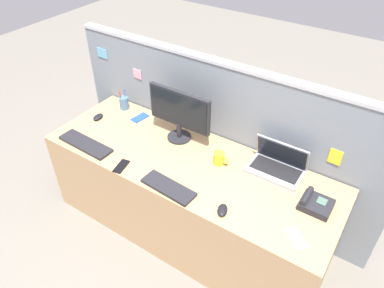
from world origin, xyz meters
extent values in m
plane|color=slate|center=(0.00, 0.00, 0.00)|extent=(10.00, 10.00, 0.00)
cube|color=tan|center=(0.00, 0.00, 0.35)|extent=(2.14, 0.75, 0.71)
cube|color=gray|center=(0.00, 0.41, 0.64)|extent=(2.58, 0.06, 1.28)
cube|color=#B7BAC1|center=(0.00, 0.41, 1.29)|extent=(2.58, 0.07, 0.02)
cube|color=yellow|center=(0.87, 0.38, 0.88)|extent=(0.08, 0.01, 0.11)
cube|color=#66ADD1|center=(-1.12, 0.38, 1.09)|extent=(0.11, 0.01, 0.08)
cube|color=pink|center=(-0.75, 0.38, 1.01)|extent=(0.09, 0.01, 0.08)
cylinder|color=#232328|center=(-0.21, 0.19, 0.71)|extent=(0.18, 0.18, 0.02)
cylinder|color=#232328|center=(-0.21, 0.19, 0.78)|extent=(0.04, 0.04, 0.11)
cube|color=#232328|center=(-0.21, 0.20, 0.96)|extent=(0.51, 0.03, 0.28)
cube|color=black|center=(-0.21, 0.18, 0.96)|extent=(0.48, 0.01, 0.25)
cube|color=#9EA0A8|center=(0.55, 0.23, 0.72)|extent=(0.36, 0.22, 0.02)
cube|color=black|center=(0.55, 0.24, 0.73)|extent=(0.32, 0.15, 0.00)
cube|color=#9EA0A8|center=(0.55, 0.31, 0.82)|extent=(0.36, 0.07, 0.19)
cube|color=black|center=(0.55, 0.31, 0.82)|extent=(0.34, 0.05, 0.17)
cube|color=#232328|center=(0.88, 0.07, 0.73)|extent=(0.18, 0.17, 0.05)
cube|color=#4C6B5B|center=(0.91, 0.09, 0.75)|extent=(0.06, 0.06, 0.01)
cylinder|color=#232328|center=(0.82, 0.07, 0.77)|extent=(0.04, 0.15, 0.04)
cube|color=#232328|center=(0.05, -0.29, 0.72)|extent=(0.38, 0.15, 0.02)
cube|color=#232328|center=(-0.73, -0.27, 0.72)|extent=(0.45, 0.14, 0.02)
ellipsoid|color=black|center=(0.43, -0.27, 0.72)|extent=(0.09, 0.11, 0.03)
ellipsoid|color=black|center=(-0.91, 0.04, 0.72)|extent=(0.07, 0.11, 0.03)
cylinder|color=#4C7093|center=(-0.83, 0.27, 0.76)|extent=(0.07, 0.07, 0.11)
cylinder|color=red|center=(-0.85, 0.25, 0.81)|extent=(0.01, 0.01, 0.13)
cylinder|color=blue|center=(-0.83, 0.29, 0.81)|extent=(0.02, 0.02, 0.13)
cube|color=blue|center=(-0.63, 0.23, 0.71)|extent=(0.09, 0.15, 0.01)
cube|color=black|center=(-0.35, -0.30, 0.71)|extent=(0.09, 0.15, 0.01)
cube|color=#B7BAC1|center=(0.87, -0.22, 0.71)|extent=(0.16, 0.15, 0.01)
cylinder|color=yellow|center=(0.19, 0.10, 0.75)|extent=(0.08, 0.08, 0.09)
torus|color=yellow|center=(0.24, 0.10, 0.75)|extent=(0.05, 0.01, 0.05)
camera|label=1|loc=(1.09, -1.59, 2.36)|focal=34.07mm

